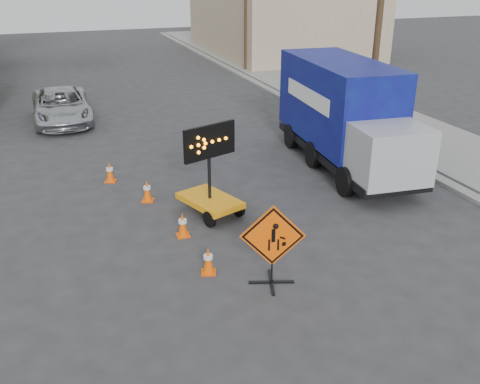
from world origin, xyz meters
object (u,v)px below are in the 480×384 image
construction_sign (273,243)px  pickup_truck (62,106)px  arrow_board (210,194)px  box_truck (344,120)px

construction_sign → pickup_truck: 15.10m
arrow_board → box_truck: size_ratio=0.34×
arrow_board → box_truck: box_truck is taller
construction_sign → pickup_truck: construction_sign is taller
box_truck → construction_sign: bearing=-125.5°
construction_sign → arrow_board: arrow_board is taller
pickup_truck → arrow_board: bearing=-73.4°
construction_sign → box_truck: box_truck is taller
construction_sign → box_truck: 7.84m
pickup_truck → box_truck: (8.54, -8.77, 0.85)m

